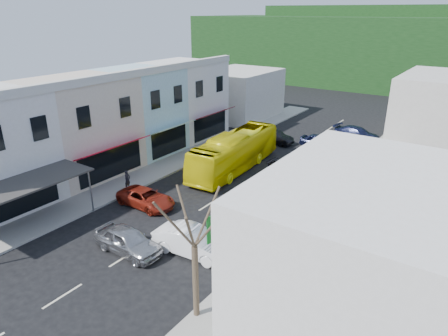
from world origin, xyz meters
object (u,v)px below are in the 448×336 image
street_tree (195,247)px  traffic_signal (394,114)px  direction_sign (222,247)px  pedestrian_left (127,179)px  bus (235,152)px  car_silver (128,241)px  car_red (146,197)px  car_white (193,243)px

street_tree → traffic_signal: 35.70m
direction_sign → traffic_signal: traffic_signal is taller
pedestrian_left → street_tree: size_ratio=0.23×
bus → car_silver: 14.56m
bus → pedestrian_left: (-4.30, -8.55, -0.55)m
bus → car_red: (-1.31, -9.59, -0.85)m
car_red → pedestrian_left: bearing=71.3°
car_white → car_red: size_ratio=0.96×
bus → pedestrian_left: bearing=-120.2°
car_silver → pedestrian_left: 8.61m
car_silver → car_white: 3.77m
bus → car_red: 9.72m
pedestrian_left → direction_sign: direction_sign is taller
car_white → car_red: bearing=61.8°
pedestrian_left → direction_sign: size_ratio=0.41×
car_red → street_tree: street_tree is taller
direction_sign → street_tree: (0.50, -2.75, 1.64)m
car_red → traffic_signal: bearing=-18.6°
direction_sign → pedestrian_left: bearing=171.4°
car_red → street_tree: size_ratio=0.62×
bus → car_red: bearing=-101.3°
car_white → street_tree: (3.30, -3.90, 3.03)m
car_red → direction_sign: direction_sign is taller
pedestrian_left → bus: bearing=-36.7°
car_white → pedestrian_left: (-9.53, 3.87, 0.30)m
bus → car_red: size_ratio=2.52×
bus → street_tree: (8.53, -16.32, 2.18)m
car_silver → car_white: same height
street_tree → car_silver: bearing=163.5°
traffic_signal → car_silver: bearing=92.9°
traffic_signal → bus: bearing=79.9°
pedestrian_left → car_silver: bearing=-142.8°
pedestrian_left → street_tree: (12.83, -7.77, 2.73)m
car_white → direction_sign: 3.33m
bus → traffic_signal: bearing=62.2°
direction_sign → street_tree: street_tree is taller
car_red → street_tree: (9.84, -6.73, 3.03)m
bus → direction_sign: direction_sign is taller
pedestrian_left → car_white: bearing=-122.1°
direction_sign → street_tree: 3.24m
car_silver → pedestrian_left: size_ratio=2.59×
bus → direction_sign: size_ratio=2.77×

